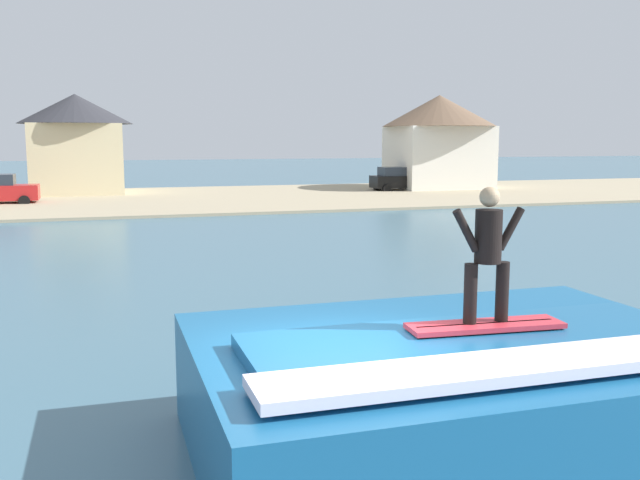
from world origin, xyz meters
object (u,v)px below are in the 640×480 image
Objects in this scene: house_gabled_white at (439,136)px; house_small_cottage at (77,140)px; car_far_shore at (398,179)px; surfer at (488,248)px; wave_crest at (457,393)px; surfboard at (485,325)px.

house_small_cottage is (-26.45, 2.75, -0.28)m from house_gabled_white.
car_far_shore is 0.53× the size of house_small_cottage.
surfer is 0.40× the size of car_far_shore.
surfer is at bearing -115.96° from house_gabled_white.
house_gabled_white is at bearing 63.67° from wave_crest.
surfboard is 0.22× the size of house_gabled_white.
wave_crest is 3.94× the size of surfer.
wave_crest is 3.32× the size of surfboard.
surfer is at bearing -37.19° from wave_crest.
surfer is 46.91m from house_gabled_white.
house_small_cottage reaches higher than car_far_shore.
car_far_shore reaches higher than wave_crest.
house_gabled_white is at bearing 64.04° from surfer.
house_gabled_white reaches higher than car_far_shore.
house_small_cottage is at bearing 97.47° from surfboard.
wave_crest is 44.17m from car_far_shore.
house_gabled_white is 1.12× the size of house_small_cottage.
surfboard is 0.25× the size of house_small_cottage.
surfer reaches higher than surfboard.
house_small_cottage is (-5.92, 44.91, 1.24)m from surfer.
surfboard is 44.31m from car_far_shore.
house_gabled_white is (20.52, 42.15, 1.52)m from surfer.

